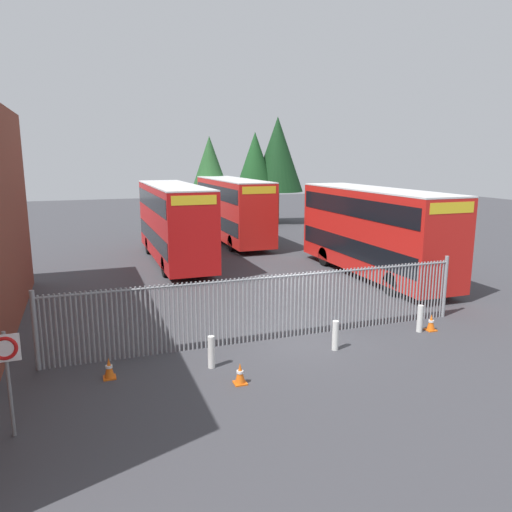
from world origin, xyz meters
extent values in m
plane|color=#3D3D42|center=(0.00, 8.00, 0.00)|extent=(100.00, 100.00, 0.00)
cylinder|color=gray|center=(-8.01, 0.00, 1.10)|extent=(0.06, 0.06, 2.20)
cylinder|color=gray|center=(-7.87, 0.00, 1.10)|extent=(0.06, 0.06, 2.20)
cylinder|color=gray|center=(-7.73, 0.00, 1.10)|extent=(0.06, 0.06, 2.20)
cylinder|color=gray|center=(-7.59, 0.00, 1.10)|extent=(0.06, 0.06, 2.20)
cylinder|color=gray|center=(-7.45, 0.00, 1.10)|extent=(0.06, 0.06, 2.20)
cylinder|color=gray|center=(-7.31, 0.00, 1.10)|extent=(0.06, 0.06, 2.20)
cylinder|color=gray|center=(-7.17, 0.00, 1.10)|extent=(0.06, 0.06, 2.20)
cylinder|color=gray|center=(-7.03, 0.00, 1.10)|extent=(0.06, 0.06, 2.20)
cylinder|color=gray|center=(-6.89, 0.00, 1.10)|extent=(0.06, 0.06, 2.20)
cylinder|color=gray|center=(-6.75, 0.00, 1.10)|extent=(0.06, 0.06, 2.20)
cylinder|color=gray|center=(-6.61, 0.00, 1.10)|extent=(0.06, 0.06, 2.20)
cylinder|color=gray|center=(-6.47, 0.00, 1.10)|extent=(0.06, 0.06, 2.20)
cylinder|color=gray|center=(-6.33, 0.00, 1.10)|extent=(0.06, 0.06, 2.20)
cylinder|color=gray|center=(-6.19, 0.00, 1.10)|extent=(0.06, 0.06, 2.20)
cylinder|color=gray|center=(-6.05, 0.00, 1.10)|extent=(0.06, 0.06, 2.20)
cylinder|color=gray|center=(-5.92, 0.00, 1.10)|extent=(0.06, 0.06, 2.20)
cylinder|color=gray|center=(-5.78, 0.00, 1.10)|extent=(0.06, 0.06, 2.20)
cylinder|color=gray|center=(-5.64, 0.00, 1.10)|extent=(0.06, 0.06, 2.20)
cylinder|color=gray|center=(-5.50, 0.00, 1.10)|extent=(0.06, 0.06, 2.20)
cylinder|color=gray|center=(-5.36, 0.00, 1.10)|extent=(0.06, 0.06, 2.20)
cylinder|color=gray|center=(-5.22, 0.00, 1.10)|extent=(0.06, 0.06, 2.20)
cylinder|color=gray|center=(-5.08, 0.00, 1.10)|extent=(0.06, 0.06, 2.20)
cylinder|color=gray|center=(-4.94, 0.00, 1.10)|extent=(0.06, 0.06, 2.20)
cylinder|color=gray|center=(-4.80, 0.00, 1.10)|extent=(0.06, 0.06, 2.20)
cylinder|color=gray|center=(-4.66, 0.00, 1.10)|extent=(0.06, 0.06, 2.20)
cylinder|color=gray|center=(-4.52, 0.00, 1.10)|extent=(0.06, 0.06, 2.20)
cylinder|color=gray|center=(-4.38, 0.00, 1.10)|extent=(0.06, 0.06, 2.20)
cylinder|color=gray|center=(-4.24, 0.00, 1.10)|extent=(0.06, 0.06, 2.20)
cylinder|color=gray|center=(-4.10, 0.00, 1.10)|extent=(0.06, 0.06, 2.20)
cylinder|color=gray|center=(-3.96, 0.00, 1.10)|extent=(0.06, 0.06, 2.20)
cylinder|color=gray|center=(-3.82, 0.00, 1.10)|extent=(0.06, 0.06, 2.20)
cylinder|color=gray|center=(-3.68, 0.00, 1.10)|extent=(0.06, 0.06, 2.20)
cylinder|color=gray|center=(-3.54, 0.00, 1.10)|extent=(0.06, 0.06, 2.20)
cylinder|color=gray|center=(-3.40, 0.00, 1.10)|extent=(0.06, 0.06, 2.20)
cylinder|color=gray|center=(-3.26, 0.00, 1.10)|extent=(0.06, 0.06, 2.20)
cylinder|color=gray|center=(-3.12, 0.00, 1.10)|extent=(0.06, 0.06, 2.20)
cylinder|color=gray|center=(-2.98, 0.00, 1.10)|extent=(0.06, 0.06, 2.20)
cylinder|color=gray|center=(-2.84, 0.00, 1.10)|extent=(0.06, 0.06, 2.20)
cylinder|color=gray|center=(-2.70, 0.00, 1.10)|extent=(0.06, 0.06, 2.20)
cylinder|color=gray|center=(-2.56, 0.00, 1.10)|extent=(0.06, 0.06, 2.20)
cylinder|color=gray|center=(-2.42, 0.00, 1.10)|extent=(0.06, 0.06, 2.20)
cylinder|color=gray|center=(-2.28, 0.00, 1.10)|extent=(0.06, 0.06, 2.20)
cylinder|color=gray|center=(-2.14, 0.00, 1.10)|extent=(0.06, 0.06, 2.20)
cylinder|color=gray|center=(-2.00, 0.00, 1.10)|extent=(0.06, 0.06, 2.20)
cylinder|color=gray|center=(-1.86, 0.00, 1.10)|extent=(0.06, 0.06, 2.20)
cylinder|color=gray|center=(-1.72, 0.00, 1.10)|extent=(0.06, 0.06, 2.20)
cylinder|color=gray|center=(-1.58, 0.00, 1.10)|extent=(0.06, 0.06, 2.20)
cylinder|color=gray|center=(-1.44, 0.00, 1.10)|extent=(0.06, 0.06, 2.20)
cylinder|color=gray|center=(-1.30, 0.00, 1.10)|extent=(0.06, 0.06, 2.20)
cylinder|color=gray|center=(-1.16, 0.00, 1.10)|extent=(0.06, 0.06, 2.20)
cylinder|color=gray|center=(-1.02, 0.00, 1.10)|extent=(0.06, 0.06, 2.20)
cylinder|color=gray|center=(-0.88, 0.00, 1.10)|extent=(0.06, 0.06, 2.20)
cylinder|color=gray|center=(-0.74, 0.00, 1.10)|extent=(0.06, 0.06, 2.20)
cylinder|color=gray|center=(-0.60, 0.00, 1.10)|extent=(0.06, 0.06, 2.20)
cylinder|color=gray|center=(-0.46, 0.00, 1.10)|extent=(0.06, 0.06, 2.20)
cylinder|color=gray|center=(-0.32, 0.00, 1.10)|extent=(0.06, 0.06, 2.20)
cylinder|color=gray|center=(-0.18, 0.00, 1.10)|extent=(0.06, 0.06, 2.20)
cylinder|color=gray|center=(-0.04, 0.00, 1.10)|extent=(0.06, 0.06, 2.20)
cylinder|color=gray|center=(0.10, 0.00, 1.10)|extent=(0.06, 0.06, 2.20)
cylinder|color=gray|center=(0.24, 0.00, 1.10)|extent=(0.06, 0.06, 2.20)
cylinder|color=gray|center=(0.38, 0.00, 1.10)|extent=(0.06, 0.06, 2.20)
cylinder|color=gray|center=(0.51, 0.00, 1.10)|extent=(0.06, 0.06, 2.20)
cylinder|color=gray|center=(0.65, 0.00, 1.10)|extent=(0.06, 0.06, 2.20)
cylinder|color=gray|center=(0.79, 0.00, 1.10)|extent=(0.06, 0.06, 2.20)
cylinder|color=gray|center=(0.93, 0.00, 1.10)|extent=(0.06, 0.06, 2.20)
cylinder|color=gray|center=(1.07, 0.00, 1.10)|extent=(0.06, 0.06, 2.20)
cylinder|color=gray|center=(1.21, 0.00, 1.10)|extent=(0.06, 0.06, 2.20)
cylinder|color=gray|center=(1.35, 0.00, 1.10)|extent=(0.06, 0.06, 2.20)
cylinder|color=gray|center=(1.49, 0.00, 1.10)|extent=(0.06, 0.06, 2.20)
cylinder|color=gray|center=(1.63, 0.00, 1.10)|extent=(0.06, 0.06, 2.20)
cylinder|color=gray|center=(1.77, 0.00, 1.10)|extent=(0.06, 0.06, 2.20)
cylinder|color=gray|center=(1.91, 0.00, 1.10)|extent=(0.06, 0.06, 2.20)
cylinder|color=gray|center=(2.05, 0.00, 1.10)|extent=(0.06, 0.06, 2.20)
cylinder|color=gray|center=(2.19, 0.00, 1.10)|extent=(0.06, 0.06, 2.20)
cylinder|color=gray|center=(2.33, 0.00, 1.10)|extent=(0.06, 0.06, 2.20)
cylinder|color=gray|center=(2.47, 0.00, 1.10)|extent=(0.06, 0.06, 2.20)
cylinder|color=gray|center=(2.61, 0.00, 1.10)|extent=(0.06, 0.06, 2.20)
cylinder|color=gray|center=(2.75, 0.00, 1.10)|extent=(0.06, 0.06, 2.20)
cylinder|color=gray|center=(2.89, 0.00, 1.10)|extent=(0.06, 0.06, 2.20)
cylinder|color=gray|center=(3.03, 0.00, 1.10)|extent=(0.06, 0.06, 2.20)
cylinder|color=gray|center=(3.17, 0.00, 1.10)|extent=(0.06, 0.06, 2.20)
cylinder|color=gray|center=(3.31, 0.00, 1.10)|extent=(0.06, 0.06, 2.20)
cylinder|color=gray|center=(3.45, 0.00, 1.10)|extent=(0.06, 0.06, 2.20)
cylinder|color=gray|center=(3.59, 0.00, 1.10)|extent=(0.06, 0.06, 2.20)
cylinder|color=gray|center=(3.73, 0.00, 1.10)|extent=(0.06, 0.06, 2.20)
cylinder|color=gray|center=(3.87, 0.00, 1.10)|extent=(0.06, 0.06, 2.20)
cylinder|color=gray|center=(4.01, 0.00, 1.10)|extent=(0.06, 0.06, 2.20)
cylinder|color=gray|center=(4.15, 0.00, 1.10)|extent=(0.06, 0.06, 2.20)
cylinder|color=gray|center=(4.29, 0.00, 1.10)|extent=(0.06, 0.06, 2.20)
cylinder|color=gray|center=(4.43, 0.00, 1.10)|extent=(0.06, 0.06, 2.20)
cylinder|color=gray|center=(4.57, 0.00, 1.10)|extent=(0.06, 0.06, 2.20)
cylinder|color=gray|center=(4.71, 0.00, 1.10)|extent=(0.06, 0.06, 2.20)
cylinder|color=gray|center=(4.85, 0.00, 1.10)|extent=(0.06, 0.06, 2.20)
cylinder|color=gray|center=(4.99, 0.00, 1.10)|extent=(0.06, 0.06, 2.20)
cylinder|color=gray|center=(5.13, 0.00, 1.10)|extent=(0.06, 0.06, 2.20)
cylinder|color=gray|center=(5.27, 0.00, 1.10)|extent=(0.06, 0.06, 2.20)
cylinder|color=gray|center=(5.41, 0.00, 1.10)|extent=(0.06, 0.06, 2.20)
cylinder|color=gray|center=(5.55, 0.00, 1.10)|extent=(0.06, 0.06, 2.20)
cylinder|color=gray|center=(5.69, 0.00, 1.10)|extent=(0.06, 0.06, 2.20)
cylinder|color=gray|center=(5.83, 0.00, 1.10)|extent=(0.06, 0.06, 2.20)
cylinder|color=gray|center=(5.97, 0.00, 1.10)|extent=(0.06, 0.06, 2.20)
cylinder|color=gray|center=(6.11, 0.00, 1.10)|extent=(0.06, 0.06, 2.20)
cylinder|color=gray|center=(-0.95, 0.00, 2.12)|extent=(14.12, 0.07, 0.07)
cylinder|color=gray|center=(-8.01, 0.00, 1.18)|extent=(0.14, 0.14, 2.35)
cylinder|color=gray|center=(6.11, 0.00, 1.18)|extent=(0.14, 0.14, 2.35)
cube|color=red|center=(7.09, 6.46, 2.35)|extent=(2.50, 10.80, 4.00)
cube|color=black|center=(7.09, 6.46, 1.55)|extent=(2.54, 10.37, 0.90)
cube|color=black|center=(7.09, 6.46, 3.55)|extent=(2.54, 10.37, 0.90)
cube|color=yellow|center=(7.09, 1.11, 4.00)|extent=(2.12, 0.12, 0.44)
cube|color=silver|center=(7.09, 6.46, 4.38)|extent=(2.50, 10.80, 0.08)
cylinder|color=black|center=(5.99, 3.11, 0.52)|extent=(0.30, 1.04, 1.04)
cylinder|color=black|center=(8.19, 3.11, 0.52)|extent=(0.30, 1.04, 1.04)
cylinder|color=black|center=(5.99, 9.43, 0.52)|extent=(0.30, 1.04, 1.04)
cylinder|color=black|center=(8.19, 9.43, 0.52)|extent=(0.30, 1.04, 1.04)
cube|color=red|center=(-1.67, 13.17, 2.35)|extent=(2.50, 10.80, 4.00)
cube|color=black|center=(-1.67, 13.17, 1.55)|extent=(2.54, 10.37, 0.90)
cube|color=black|center=(-1.67, 13.17, 3.55)|extent=(2.54, 10.37, 0.90)
cube|color=yellow|center=(-1.67, 7.82, 4.00)|extent=(2.12, 0.12, 0.44)
cube|color=silver|center=(-1.67, 13.17, 4.38)|extent=(2.50, 10.80, 0.08)
cylinder|color=black|center=(-2.77, 9.82, 0.52)|extent=(0.30, 1.04, 1.04)
cylinder|color=black|center=(-0.57, 9.82, 0.52)|extent=(0.30, 1.04, 1.04)
cylinder|color=black|center=(-2.77, 16.14, 0.52)|extent=(0.30, 1.04, 1.04)
cylinder|color=black|center=(-0.57, 16.14, 0.52)|extent=(0.30, 1.04, 1.04)
cube|color=red|center=(3.46, 18.52, 2.35)|extent=(2.50, 10.80, 4.00)
cube|color=black|center=(3.46, 18.52, 1.55)|extent=(2.54, 10.37, 0.90)
cube|color=black|center=(3.46, 18.52, 3.55)|extent=(2.54, 10.37, 0.90)
cube|color=yellow|center=(3.46, 13.17, 4.00)|extent=(2.12, 0.12, 0.44)
cube|color=silver|center=(3.46, 18.52, 4.38)|extent=(2.50, 10.80, 0.08)
cylinder|color=black|center=(2.36, 15.17, 0.52)|extent=(0.30, 1.04, 1.04)
cylinder|color=black|center=(4.56, 15.17, 0.52)|extent=(0.30, 1.04, 1.04)
cylinder|color=black|center=(2.36, 21.49, 0.52)|extent=(0.30, 1.04, 1.04)
cylinder|color=black|center=(4.56, 21.49, 0.52)|extent=(0.30, 1.04, 1.04)
cylinder|color=silver|center=(-3.32, -1.50, 0.47)|extent=(0.20, 0.20, 0.95)
cylinder|color=silver|center=(0.67, -1.53, 0.47)|extent=(0.20, 0.20, 0.95)
cylinder|color=silver|center=(4.22, -1.06, 0.47)|extent=(0.20, 0.20, 0.95)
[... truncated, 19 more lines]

